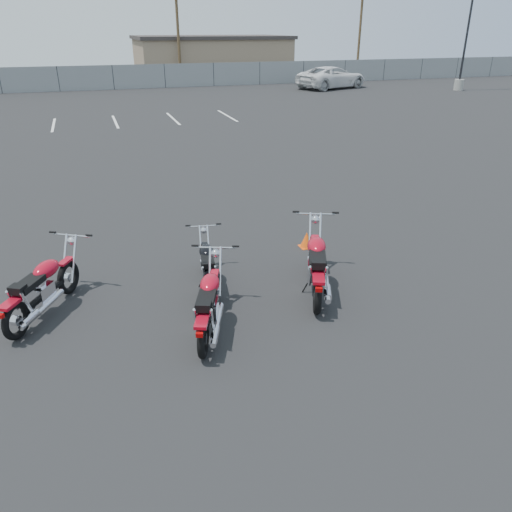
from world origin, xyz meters
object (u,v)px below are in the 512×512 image
object	(u,v)px
motorcycle_front_red	(43,288)
white_van	(332,71)
motorcycle_third_red	(210,303)
motorcycle_second_black	(208,265)
motorcycle_rear_red	(317,265)

from	to	relation	value
motorcycle_front_red	white_van	xyz separation A→B (m)	(19.95, 29.58, 0.81)
motorcycle_third_red	white_van	size ratio (longest dim) A/B	0.31
motorcycle_second_black	motorcycle_third_red	distance (m)	1.54
motorcycle_rear_red	motorcycle_front_red	bearing A→B (deg)	171.64
motorcycle_front_red	motorcycle_second_black	size ratio (longest dim) A/B	1.13
motorcycle_front_red	white_van	bearing A→B (deg)	56.00
motorcycle_second_black	motorcycle_front_red	bearing A→B (deg)	-176.93
motorcycle_second_black	white_van	xyz separation A→B (m)	(17.10, 29.42, 0.89)
motorcycle_second_black	motorcycle_third_red	world-z (taller)	motorcycle_third_red
motorcycle_second_black	motorcycle_third_red	bearing A→B (deg)	-102.24
motorcycle_second_black	white_van	distance (m)	34.04
white_van	motorcycle_second_black	bearing A→B (deg)	130.49
motorcycle_second_black	motorcycle_third_red	xyz separation A→B (m)	(-0.33, -1.50, 0.07)
motorcycle_third_red	motorcycle_front_red	bearing A→B (deg)	151.90
motorcycle_second_black	white_van	size ratio (longest dim) A/B	0.27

